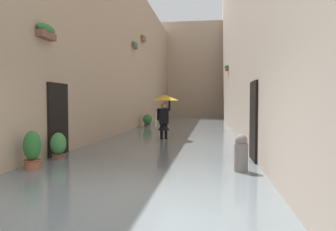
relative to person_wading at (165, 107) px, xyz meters
The scene contains 10 objects.
ground_plane 5.56m from the person_wading, 92.71° to the right, with size 65.51×65.51×0.00m, color #605B56.
flood_water 5.54m from the person_wading, 92.71° to the right, with size 6.18×32.20×0.18m, color slate.
building_facade_left 8.41m from the person_wading, 125.65° to the right, with size 2.04×30.20×13.36m.
building_facade_right 6.90m from the person_wading, 58.09° to the right, with size 2.04×30.20×8.49m.
building_facade_far 19.65m from the person_wading, 90.75° to the right, with size 8.98×1.80×9.62m, color tan.
person_wading is the anchor object (origin of this frame).
potted_plant_far_right 6.35m from the person_wading, 70.70° to the left, with size 0.38×0.38×1.04m.
potted_plant_mid_right 5.25m from the person_wading, 66.12° to the left, with size 0.40×0.40×0.87m.
potted_plant_near_right 6.45m from the person_wading, 72.15° to the right, with size 0.55×0.55×0.93m.
mooring_bollard 6.15m from the person_wading, 114.13° to the left, with size 0.29×0.29×0.98m.
Camera 1 is at (-1.58, 4.52, 1.66)m, focal length 33.16 mm.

